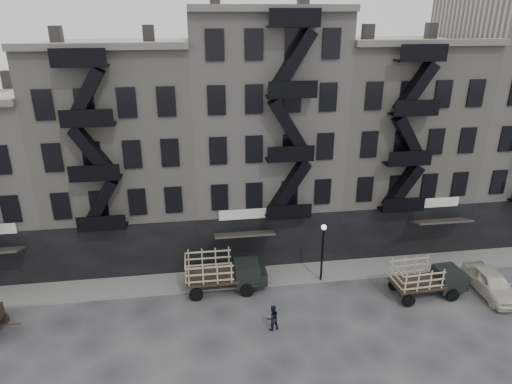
{
  "coord_description": "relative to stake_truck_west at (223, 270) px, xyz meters",
  "views": [
    {
      "loc": [
        -5.08,
        -22.8,
        17.27
      ],
      "look_at": [
        -1.22,
        4.0,
        6.23
      ],
      "focal_mm": 32.0,
      "sensor_mm": 36.0,
      "label": 1
    }
  ],
  "objects": [
    {
      "name": "ground",
      "position": [
        3.55,
        -2.6,
        -1.49
      ],
      "size": [
        140.0,
        140.0,
        0.0
      ],
      "primitive_type": "plane",
      "color": "#38383A",
      "rests_on": "ground"
    },
    {
      "name": "sidewalk",
      "position": [
        3.55,
        1.15,
        -1.41
      ],
      "size": [
        55.0,
        2.5,
        0.15
      ],
      "primitive_type": "cube",
      "color": "slate",
      "rests_on": "ground"
    },
    {
      "name": "building_midwest",
      "position": [
        -6.45,
        7.23,
        6.02
      ],
      "size": [
        10.0,
        11.35,
        16.2
      ],
      "color": "gray",
      "rests_on": "ground"
    },
    {
      "name": "building_center",
      "position": [
        3.55,
        7.22,
        7.02
      ],
      "size": [
        10.0,
        11.35,
        18.2
      ],
      "color": "gray",
      "rests_on": "ground"
    },
    {
      "name": "building_mideast",
      "position": [
        13.55,
        7.23,
        6.02
      ],
      "size": [
        10.0,
        11.35,
        16.2
      ],
      "color": "gray",
      "rests_on": "ground"
    },
    {
      "name": "building_east",
      "position": [
        23.55,
        7.22,
        7.52
      ],
      "size": [
        10.0,
        11.35,
        19.2
      ],
      "color": "gray",
      "rests_on": "ground"
    },
    {
      "name": "lamp_post",
      "position": [
        6.55,
        0.0,
        1.3
      ],
      "size": [
        0.36,
        0.36,
        4.28
      ],
      "color": "black",
      "rests_on": "ground"
    },
    {
      "name": "stake_truck_west",
      "position": [
        0.0,
        0.0,
        0.0
      ],
      "size": [
        5.21,
        2.19,
        2.6
      ],
      "rotation": [
        0.0,
        0.0,
        -0.0
      ],
      "color": "black",
      "rests_on": "ground"
    },
    {
      "name": "stake_truck_east",
      "position": [
        12.81,
        -2.46,
        -0.1
      ],
      "size": [
        4.95,
        2.25,
        2.43
      ],
      "rotation": [
        0.0,
        0.0,
        0.05
      ],
      "color": "black",
      "rests_on": "ground"
    },
    {
      "name": "car_east",
      "position": [
        17.04,
        -2.89,
        -0.69
      ],
      "size": [
        1.93,
        4.66,
        1.58
      ],
      "primitive_type": "imported",
      "rotation": [
        0.0,
        0.0,
        -0.01
      ],
      "color": "beige",
      "rests_on": "ground"
    },
    {
      "name": "pedestrian_mid",
      "position": [
        2.45,
        -4.38,
        -0.69
      ],
      "size": [
        0.9,
        0.78,
        1.58
      ],
      "primitive_type": "imported",
      "rotation": [
        0.0,
        0.0,
        3.41
      ],
      "color": "black",
      "rests_on": "ground"
    }
  ]
}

